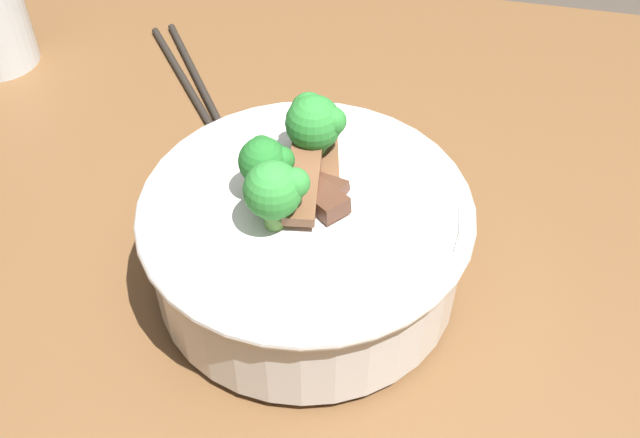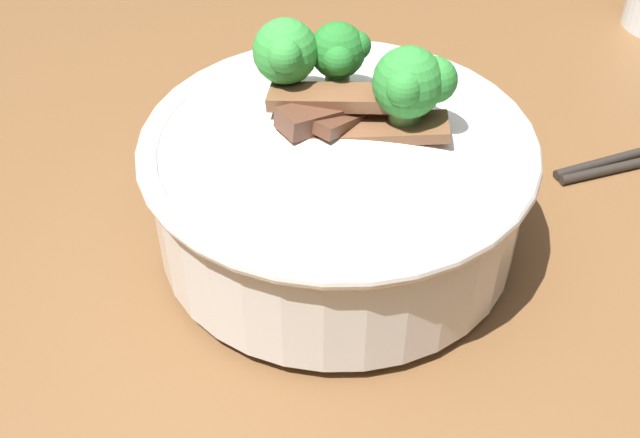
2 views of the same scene
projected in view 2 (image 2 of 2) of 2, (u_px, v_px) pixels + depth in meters
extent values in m
cube|color=brown|center=(176.00, 432.00, 0.42)|extent=(1.26, 1.00, 0.06)
cube|color=brown|center=(100.00, 213.00, 1.18)|extent=(0.06, 0.06, 0.75)
cylinder|color=white|center=(336.00, 238.00, 0.49)|extent=(0.09, 0.09, 0.01)
cylinder|color=white|center=(337.00, 190.00, 0.47)|extent=(0.22, 0.22, 0.07)
torus|color=white|center=(338.00, 142.00, 0.44)|extent=(0.23, 0.23, 0.01)
ellipsoid|color=white|center=(338.00, 154.00, 0.45)|extent=(0.18, 0.18, 0.06)
cube|color=#563323|center=(339.00, 111.00, 0.43)|extent=(0.07, 0.06, 0.02)
cube|color=brown|center=(340.00, 97.00, 0.42)|extent=(0.03, 0.08, 0.01)
cube|color=brown|center=(376.00, 129.00, 0.42)|extent=(0.04, 0.08, 0.01)
cube|color=#563323|center=(344.00, 116.00, 0.43)|extent=(0.06, 0.04, 0.02)
cylinder|color=#5B9947|center=(405.00, 118.00, 0.42)|extent=(0.02, 0.02, 0.02)
sphere|color=#2D8433|center=(408.00, 82.00, 0.41)|extent=(0.04, 0.04, 0.04)
sphere|color=#2D8433|center=(404.00, 88.00, 0.40)|extent=(0.02, 0.02, 0.02)
sphere|color=#2D8433|center=(435.00, 80.00, 0.41)|extent=(0.02, 0.02, 0.02)
cylinder|color=#6BA84C|center=(287.00, 88.00, 0.44)|extent=(0.01, 0.01, 0.02)
sphere|color=green|center=(285.00, 51.00, 0.43)|extent=(0.04, 0.04, 0.04)
sphere|color=green|center=(285.00, 55.00, 0.42)|extent=(0.02, 0.02, 0.02)
sphere|color=green|center=(306.00, 53.00, 0.43)|extent=(0.02, 0.02, 0.02)
cylinder|color=#6BA84C|center=(337.00, 84.00, 0.45)|extent=(0.01, 0.01, 0.02)
sphere|color=#237028|center=(338.00, 50.00, 0.43)|extent=(0.03, 0.03, 0.03)
sphere|color=#237028|center=(339.00, 60.00, 0.43)|extent=(0.02, 0.02, 0.02)
sphere|color=#237028|center=(357.00, 46.00, 0.43)|extent=(0.02, 0.02, 0.02)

